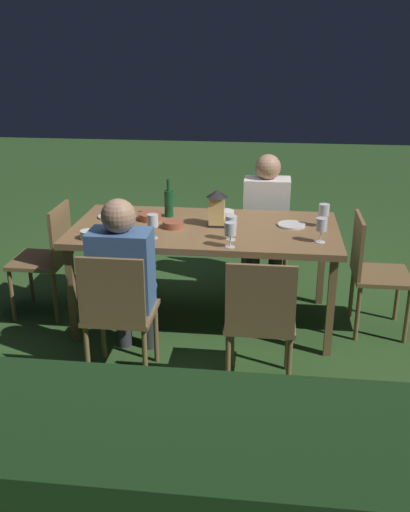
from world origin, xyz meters
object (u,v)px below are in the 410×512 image
at_px(wine_glass_b, 230,230).
at_px(plate_b, 113,216).
at_px(person_in_cream, 266,217).
at_px(person_in_blue, 124,275).
at_px(bowl_bread, 150,216).
at_px(wine_glass_d, 231,223).
at_px(chair_side_right_a, 260,318).
at_px(lantern_centerpiece, 217,206).
at_px(bowl_dip, 173,224).
at_px(chair_head_far, 48,255).
at_px(plate_c, 120,230).
at_px(dining_table, 205,234).
at_px(wine_glass_a, 322,226).
at_px(chair_side_left_a, 266,227).
at_px(bowl_salad, 88,234).
at_px(wine_glass_c, 324,211).
at_px(wine_glass_e, 153,222).
at_px(chair_side_right_b, 118,310).
at_px(green_bottle_on_table, 169,203).
at_px(plate_a, 291,225).
at_px(bowl_olives, 224,213).
at_px(chair_head_near, 372,269).

bearing_deg(wine_glass_b, plate_b, -30.59).
xyz_separation_m(person_in_cream, person_in_blue, (0.86, 1.36, 0.00)).
bearing_deg(bowl_bread, wine_glass_d, 149.01).
distance_m(chair_side_right_a, lantern_centerpiece, 1.06).
distance_m(wine_glass_b, bowl_dip, 0.58).
bearing_deg(person_in_blue, chair_head_far, -41.15).
distance_m(lantern_centerpiece, plate_c, 0.71).
distance_m(dining_table, wine_glass_a, 0.86).
distance_m(chair_side_left_a, bowl_salad, 1.73).
distance_m(chair_side_left_a, wine_glass_b, 1.36).
bearing_deg(person_in_blue, person_in_cream, -122.49).
relative_size(dining_table, bowl_bread, 11.35).
bearing_deg(person_in_cream, wine_glass_c, 125.93).
bearing_deg(lantern_centerpiece, chair_side_left_a, -112.78).
xyz_separation_m(wine_glass_a, plate_b, (1.53, -0.39, -0.11)).
height_order(dining_table, lantern_centerpiece, lantern_centerpiece).
bearing_deg(wine_glass_e, wine_glass_c, -161.42).
bearing_deg(wine_glass_c, dining_table, 6.97).
bearing_deg(dining_table, plate_b, -11.49).
xyz_separation_m(chair_side_right_b, wine_glass_a, (-1.24, -0.63, 0.39)).
bearing_deg(wine_glass_c, wine_glass_e, 18.58).
height_order(green_bottle_on_table, plate_a, green_bottle_on_table).
distance_m(person_in_cream, chair_head_far, 1.78).
bearing_deg(person_in_blue, bowl_olives, -119.54).
height_order(wine_glass_c, bowl_bread, wine_glass_c).
xyz_separation_m(chair_head_far, wine_glass_a, (-2.01, 0.24, 0.39)).
xyz_separation_m(chair_side_left_a, chair_head_far, (1.64, 0.87, 0.00)).
xyz_separation_m(lantern_centerpiece, wine_glass_e, (0.40, 0.33, -0.03)).
relative_size(plate_b, bowl_dip, 1.43).
relative_size(chair_head_near, bowl_bread, 5.14).
bearing_deg(plate_c, bowl_olives, -146.60).
height_order(person_in_blue, wine_glass_e, person_in_blue).
distance_m(chair_head_far, wine_glass_c, 2.09).
relative_size(chair_side_left_a, plate_b, 4.01).
bearing_deg(plate_a, plate_c, 12.53).
relative_size(wine_glass_e, plate_c, 0.71).
bearing_deg(chair_side_left_a, dining_table, 63.70).
height_order(person_in_cream, wine_glass_e, person_in_cream).
xyz_separation_m(dining_table, bowl_olives, (-0.12, -0.29, 0.07)).
bearing_deg(chair_side_right_a, wine_glass_b, -64.88).
height_order(dining_table, chair_head_near, chair_head_near).
bearing_deg(lantern_centerpiece, person_in_blue, 54.43).
bearing_deg(plate_a, wine_glass_a, 118.68).
bearing_deg(chair_side_right_a, bowl_salad, -23.79).
height_order(lantern_centerpiece, wine_glass_c, lantern_centerpiece).
relative_size(lantern_centerpiece, plate_b, 1.22).
bearing_deg(person_in_cream, bowl_dip, 47.57).
height_order(wine_glass_b, plate_b, wine_glass_b).
distance_m(chair_side_right_a, green_bottle_on_table, 1.37).
relative_size(wine_glass_b, plate_c, 0.71).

